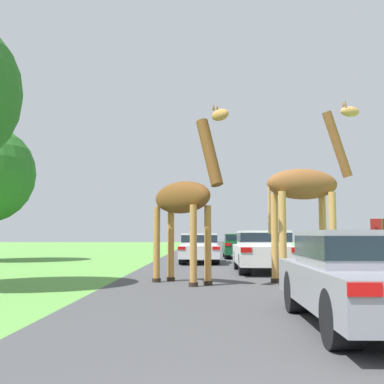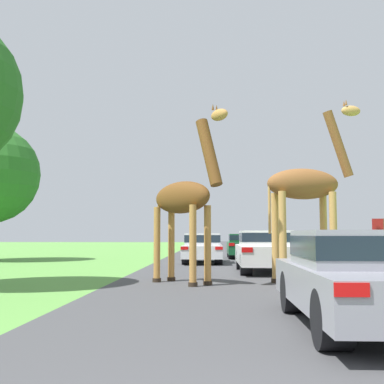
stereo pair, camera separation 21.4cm
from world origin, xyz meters
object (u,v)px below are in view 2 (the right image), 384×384
(car_far_ahead, at_px, (203,247))
(car_queue_right, at_px, (265,250))
(giraffe_near_road, at_px, (185,200))
(car_lead_maroon, at_px, (363,275))
(giraffe_companion, at_px, (307,192))
(car_queue_left, at_px, (243,245))

(car_far_ahead, bearing_deg, car_queue_right, -66.81)
(giraffe_near_road, xyz_separation_m, car_lead_maroon, (2.90, -5.96, -1.50))
(giraffe_near_road, distance_m, car_lead_maroon, 6.79)
(giraffe_companion, xyz_separation_m, car_queue_left, (-0.94, 13.95, -1.77))
(car_lead_maroon, distance_m, car_far_ahead, 15.73)
(car_far_ahead, bearing_deg, car_lead_maroon, -80.29)
(car_queue_left, xyz_separation_m, car_far_ahead, (-2.14, -4.69, 0.02))
(car_queue_left, relative_size, car_far_ahead, 0.92)
(car_lead_maroon, bearing_deg, car_queue_right, 91.89)
(car_lead_maroon, height_order, car_queue_right, car_queue_right)
(giraffe_near_road, relative_size, car_lead_maroon, 1.04)
(giraffe_near_road, relative_size, car_far_ahead, 1.07)
(car_lead_maroon, relative_size, car_queue_right, 1.00)
(giraffe_companion, xyz_separation_m, car_far_ahead, (-3.08, 9.27, -1.75))
(car_queue_right, xyz_separation_m, car_far_ahead, (-2.32, 5.42, -0.05))
(giraffe_near_road, distance_m, car_queue_left, 14.52)
(giraffe_companion, bearing_deg, car_queue_left, 173.27)
(car_queue_right, bearing_deg, car_queue_left, 91.03)
(giraffe_near_road, xyz_separation_m, car_far_ahead, (0.25, 9.55, -1.51))
(giraffe_companion, distance_m, car_queue_right, 4.28)
(car_queue_right, distance_m, car_queue_left, 10.10)
(car_lead_maroon, xyz_separation_m, car_far_ahead, (-2.65, 15.51, -0.01))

